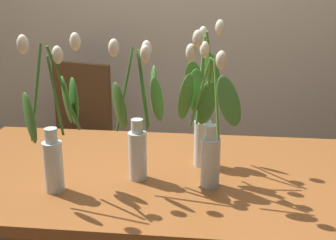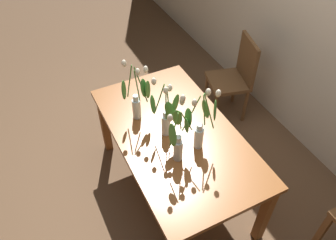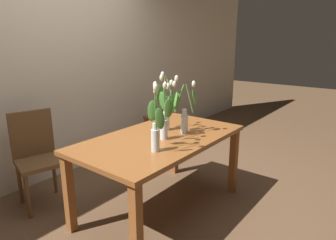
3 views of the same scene
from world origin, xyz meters
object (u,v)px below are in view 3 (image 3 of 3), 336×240
(tulip_vase_0, at_px, (165,117))
(tulip_vase_1, at_px, (155,126))
(dining_chair, at_px, (36,153))
(dining_table, at_px, (161,146))
(side_table, at_px, (165,123))
(tulip_vase_3, at_px, (166,109))
(pillar_candle, at_px, (162,115))
(tulip_vase_2, at_px, (183,112))
(table_lamp, at_px, (162,94))

(tulip_vase_0, xyz_separation_m, tulip_vase_1, (-0.27, -0.12, 0.00))
(dining_chair, bearing_deg, dining_table, -58.60)
(side_table, bearing_deg, tulip_vase_3, -140.97)
(dining_table, relative_size, dining_chair, 1.72)
(tulip_vase_0, height_order, side_table, tulip_vase_0)
(dining_chair, height_order, pillar_candle, dining_chair)
(tulip_vase_1, xyz_separation_m, side_table, (1.51, 1.11, -0.51))
(tulip_vase_2, bearing_deg, dining_table, 156.95)
(tulip_vase_2, distance_m, pillar_candle, 1.33)
(tulip_vase_0, xyz_separation_m, pillar_candle, (1.11, 0.93, -0.36))
(tulip_vase_2, xyz_separation_m, side_table, (1.00, 1.01, -0.51))
(dining_table, xyz_separation_m, tulip_vase_0, (-0.03, -0.07, 0.29))
(tulip_vase_1, distance_m, table_lamp, 1.86)
(tulip_vase_0, relative_size, dining_chair, 0.56)
(tulip_vase_0, distance_m, side_table, 1.67)
(tulip_vase_3, height_order, dining_chair, tulip_vase_3)
(tulip_vase_3, bearing_deg, table_lamp, 40.85)
(dining_table, distance_m, tulip_vase_0, 0.31)
(tulip_vase_2, bearing_deg, tulip_vase_1, -168.99)
(tulip_vase_3, height_order, side_table, tulip_vase_3)
(dining_table, xyz_separation_m, dining_chair, (-0.64, 1.05, -0.12))
(dining_table, xyz_separation_m, tulip_vase_3, (0.19, 0.09, 0.30))
(tulip_vase_1, bearing_deg, table_lamp, 37.57)
(dining_chair, relative_size, pillar_candle, 12.40)
(tulip_vase_1, height_order, table_lamp, tulip_vase_1)
(tulip_vase_1, relative_size, tulip_vase_2, 1.10)
(dining_table, height_order, pillar_candle, dining_table)
(tulip_vase_1, height_order, pillar_candle, tulip_vase_1)
(tulip_vase_0, relative_size, tulip_vase_3, 0.94)
(tulip_vase_3, xyz_separation_m, side_table, (1.02, 0.83, -0.52))
(table_lamp, xyz_separation_m, pillar_candle, (-0.09, -0.08, -0.27))
(side_table, bearing_deg, tulip_vase_0, -141.30)
(table_lamp, bearing_deg, tulip_vase_3, -139.15)
(dining_chair, bearing_deg, tulip_vase_0, -61.37)
(tulip_vase_3, bearing_deg, pillar_candle, 40.80)
(pillar_candle, bearing_deg, tulip_vase_2, -132.30)
(tulip_vase_2, relative_size, pillar_candle, 6.67)
(tulip_vase_0, bearing_deg, table_lamp, 40.20)
(pillar_candle, bearing_deg, side_table, 24.50)
(tulip_vase_1, bearing_deg, pillar_candle, 37.30)
(dining_table, distance_m, side_table, 1.54)
(tulip_vase_0, bearing_deg, dining_chair, 118.63)
(tulip_vase_3, distance_m, side_table, 1.41)
(side_table, relative_size, table_lamp, 1.38)
(tulip_vase_1, bearing_deg, side_table, 36.32)
(dining_chair, distance_m, pillar_candle, 1.73)
(dining_table, bearing_deg, tulip_vase_2, -23.05)
(table_lamp, bearing_deg, pillar_candle, -138.64)
(side_table, bearing_deg, dining_table, -142.87)
(table_lamp, distance_m, pillar_candle, 0.29)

